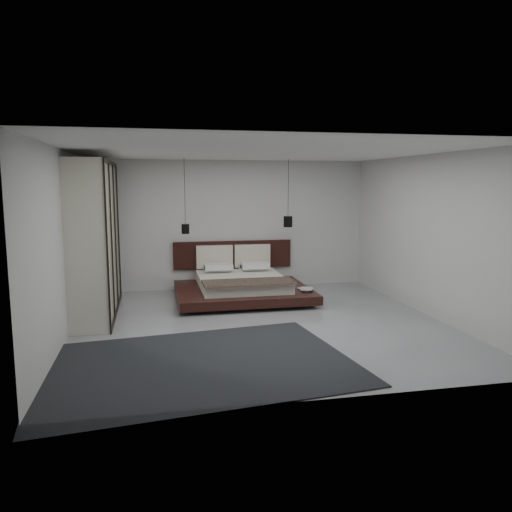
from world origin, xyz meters
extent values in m
plane|color=#909398|center=(0.00, 0.00, 0.00)|extent=(6.00, 6.00, 0.00)
plane|color=white|center=(0.00, 0.00, 2.80)|extent=(6.00, 6.00, 0.00)
plane|color=silver|center=(0.00, 3.00, 1.40)|extent=(6.00, 0.00, 6.00)
plane|color=silver|center=(0.00, -3.00, 1.40)|extent=(6.00, 0.00, 6.00)
plane|color=silver|center=(-3.00, 0.00, 1.40)|extent=(0.00, 6.00, 6.00)
plane|color=silver|center=(3.00, 0.00, 1.40)|extent=(0.00, 6.00, 6.00)
cube|color=black|center=(-2.95, 2.45, 1.30)|extent=(0.05, 0.90, 2.60)
cube|color=black|center=(0.02, 1.75, 0.04)|extent=(2.05, 1.68, 0.07)
cube|color=black|center=(0.02, 1.75, 0.16)|extent=(2.61, 2.15, 0.17)
cube|color=silver|center=(0.02, 1.87, 0.35)|extent=(1.68, 1.87, 0.21)
cube|color=black|center=(0.02, 1.14, 0.47)|extent=(1.70, 0.65, 0.05)
cube|color=white|center=(-0.37, 2.59, 0.51)|extent=(0.58, 0.37, 0.11)
cube|color=white|center=(0.41, 2.59, 0.51)|extent=(0.58, 0.37, 0.11)
cube|color=white|center=(-0.37, 2.46, 0.57)|extent=(0.58, 0.37, 0.11)
cube|color=white|center=(0.41, 2.46, 0.57)|extent=(0.58, 0.37, 0.11)
cube|color=black|center=(0.02, 2.96, 0.75)|extent=(2.61, 0.08, 0.60)
cube|color=beige|center=(-0.40, 2.87, 0.72)|extent=(0.79, 0.10, 0.50)
cube|color=beige|center=(0.44, 2.87, 0.72)|extent=(0.79, 0.10, 0.50)
imported|color=#99724C|center=(1.10, 1.28, 0.26)|extent=(0.31, 0.35, 0.03)
imported|color=#99724C|center=(1.08, 1.26, 0.28)|extent=(0.32, 0.36, 0.02)
cylinder|color=black|center=(-1.05, 2.31, 2.14)|extent=(0.01, 0.01, 1.31)
cylinder|color=black|center=(-1.05, 2.31, 1.39)|extent=(0.16, 0.16, 0.20)
cylinder|color=#FFE0B2|center=(-1.05, 2.31, 1.31)|extent=(0.12, 0.12, 0.01)
cylinder|color=black|center=(1.10, 2.31, 2.21)|extent=(0.01, 0.01, 1.18)
cylinder|color=black|center=(1.10, 2.31, 1.50)|extent=(0.19, 0.19, 0.23)
cylinder|color=#FFE0B2|center=(1.10, 2.31, 1.41)|extent=(0.14, 0.14, 0.01)
cube|color=beige|center=(-2.70, 1.25, 1.34)|extent=(0.62, 2.68, 2.68)
cube|color=black|center=(-2.38, 1.25, 2.65)|extent=(0.03, 2.68, 0.06)
cube|color=black|center=(-2.38, 1.25, 0.03)|extent=(0.03, 2.68, 0.06)
cube|color=black|center=(-2.38, -0.09, 1.34)|extent=(0.03, 0.05, 2.68)
cube|color=black|center=(-2.38, 0.80, 1.34)|extent=(0.03, 0.05, 2.68)
cube|color=black|center=(-2.38, 1.70, 1.34)|extent=(0.03, 0.05, 2.68)
cube|color=black|center=(-2.38, 2.59, 1.34)|extent=(0.03, 0.05, 2.68)
cube|color=black|center=(-1.20, -1.70, 0.01)|extent=(4.22, 3.24, 0.02)
camera|label=1|loc=(-1.71, -7.82, 2.30)|focal=35.00mm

